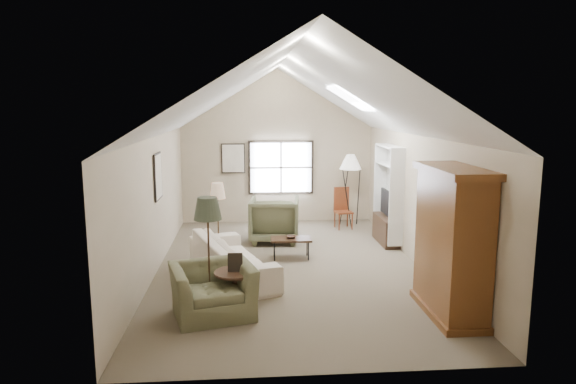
{
  "coord_description": "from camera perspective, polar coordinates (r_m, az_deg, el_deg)",
  "views": [
    {
      "loc": [
        -0.79,
        -9.44,
        3.08
      ],
      "look_at": [
        0.0,
        0.4,
        1.4
      ],
      "focal_mm": 32.0,
      "sensor_mm": 36.0,
      "label": 1
    }
  ],
  "objects": [
    {
      "name": "side_table",
      "position": [
        7.87,
        -5.84,
        -10.96
      ],
      "size": [
        0.8,
        0.8,
        0.63
      ],
      "primitive_type": "cylinder",
      "rotation": [
        0.0,
        0.0,
        0.32
      ],
      "color": "#371E16",
      "rests_on": "ground"
    },
    {
      "name": "tan_lamp",
      "position": [
        10.44,
        -7.77,
        -3.11
      ],
      "size": [
        0.4,
        0.4,
        1.58
      ],
      "primitive_type": null,
      "rotation": [
        0.0,
        0.0,
        0.32
      ],
      "color": "tan",
      "rests_on": "ground"
    },
    {
      "name": "bowl",
      "position": [
        10.4,
        0.34,
        -5.03
      ],
      "size": [
        0.2,
        0.2,
        0.05
      ],
      "primitive_type": "imported",
      "rotation": [
        0.0,
        0.0,
        -0.03
      ],
      "color": "#372116",
      "rests_on": "coffee_table"
    },
    {
      "name": "armchair_far",
      "position": [
        11.69,
        -1.51,
        -3.06
      ],
      "size": [
        1.2,
        1.23,
        1.01
      ],
      "primitive_type": "imported",
      "rotation": [
        0.0,
        0.0,
        3.03
      ],
      "color": "#5F6647",
      "rests_on": "ground"
    },
    {
      "name": "armoire",
      "position": [
        7.89,
        17.76,
        -5.34
      ],
      "size": [
        0.6,
        1.5,
        2.2
      ],
      "primitive_type": "cube",
      "color": "brown",
      "rests_on": "ground"
    },
    {
      "name": "armchair_near",
      "position": [
        7.78,
        -8.36,
        -10.74
      ],
      "size": [
        1.4,
        1.29,
        0.76
      ],
      "primitive_type": "imported",
      "rotation": [
        0.0,
        0.0,
        0.26
      ],
      "color": "#6D6E4D",
      "rests_on": "ground"
    },
    {
      "name": "room_shell",
      "position": [
        9.47,
        0.2,
        10.43
      ],
      "size": [
        5.01,
        8.01,
        4.0
      ],
      "color": "#6C624D",
      "rests_on": "ground"
    },
    {
      "name": "tripod_lamp",
      "position": [
        13.16,
        6.9,
        0.23
      ],
      "size": [
        0.72,
        0.72,
        1.88
      ],
      "primitive_type": null,
      "rotation": [
        0.0,
        0.0,
        0.41
      ],
      "color": "silver",
      "rests_on": "ground"
    },
    {
      "name": "tv_panel",
      "position": [
        11.67,
        10.95,
        -1.18
      ],
      "size": [
        0.05,
        0.9,
        0.55
      ],
      "primitive_type": "cube",
      "color": "black",
      "rests_on": "media_console"
    },
    {
      "name": "wall_art",
      "position": [
        11.51,
        -10.0,
        2.77
      ],
      "size": [
        1.97,
        3.71,
        0.88
      ],
      "color": "black",
      "rests_on": "room_shell"
    },
    {
      "name": "coffee_table",
      "position": [
        10.46,
        0.34,
        -6.27
      ],
      "size": [
        0.83,
        0.48,
        0.42
      ],
      "primitive_type": "cube",
      "rotation": [
        0.0,
        0.0,
        -0.03
      ],
      "color": "#332115",
      "rests_on": "ground"
    },
    {
      "name": "dark_lamp",
      "position": [
        7.9,
        -8.8,
        -6.63
      ],
      "size": [
        0.53,
        0.53,
        1.76
      ],
      "primitive_type": null,
      "rotation": [
        0.0,
        0.0,
        0.32
      ],
      "color": "#292F21",
      "rests_on": "ground"
    },
    {
      "name": "media_console",
      "position": [
        11.8,
        10.85,
        -4.14
      ],
      "size": [
        0.34,
        1.18,
        0.6
      ],
      "primitive_type": "cube",
      "color": "#382316",
      "rests_on": "ground"
    },
    {
      "name": "tv_alcove",
      "position": [
        11.64,
        11.08,
        -0.07
      ],
      "size": [
        0.32,
        1.3,
        2.1
      ],
      "primitive_type": "cube",
      "color": "white",
      "rests_on": "ground"
    },
    {
      "name": "sofa",
      "position": [
        9.37,
        -6.26,
        -7.22
      ],
      "size": [
        1.74,
        2.71,
        0.74
      ],
      "primitive_type": "imported",
      "rotation": [
        0.0,
        0.0,
        1.9
      ],
      "color": "silver",
      "rests_on": "ground"
    },
    {
      "name": "skylight",
      "position": [
        10.55,
        6.95,
        10.35
      ],
      "size": [
        0.8,
        1.2,
        0.52
      ],
      "primitive_type": null,
      "color": "white",
      "rests_on": "room_shell"
    },
    {
      "name": "window",
      "position": [
        13.53,
        -0.79,
        2.74
      ],
      "size": [
        1.72,
        0.08,
        1.42
      ],
      "primitive_type": "cube",
      "color": "black",
      "rests_on": "room_shell"
    },
    {
      "name": "side_chair",
      "position": [
        12.95,
        6.2,
        -1.81
      ],
      "size": [
        0.46,
        0.46,
        1.03
      ],
      "primitive_type": "cube",
      "rotation": [
        0.0,
        0.0,
        0.15
      ],
      "color": "brown",
      "rests_on": "ground"
    }
  ]
}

